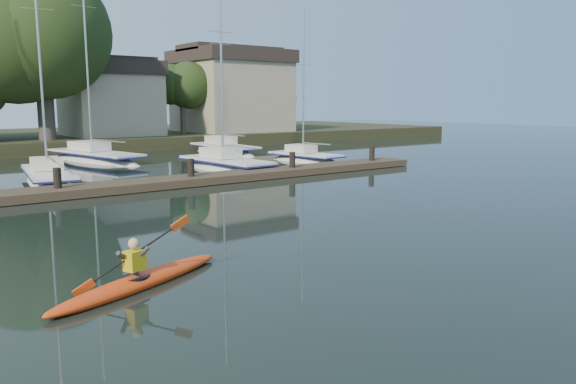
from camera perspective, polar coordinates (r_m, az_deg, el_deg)
ground at (r=13.75m, az=6.43°, el=-7.08°), size 160.00×160.00×0.00m
kayak at (r=12.26m, az=-14.81°, el=-8.47°), size 4.60×2.30×1.50m
dock at (r=25.50m, az=-15.80°, el=0.63°), size 34.00×2.00×1.80m
sailboat_2 at (r=29.47m, az=-23.12°, el=0.60°), size 3.13×8.60×13.93m
sailboat_3 at (r=32.24m, az=-6.37°, el=1.92°), size 2.69×8.36×13.29m
sailboat_4 at (r=36.40m, az=1.74°, el=2.83°), size 2.66×6.51×10.76m
sailboat_6 at (r=38.75m, az=-19.03°, el=2.69°), size 4.30×10.74×16.72m
sailboat_7 at (r=42.47m, az=-6.49°, el=3.64°), size 2.50×8.67×13.89m
shore at (r=50.96m, az=-25.26°, el=7.61°), size 90.00×25.25×12.75m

